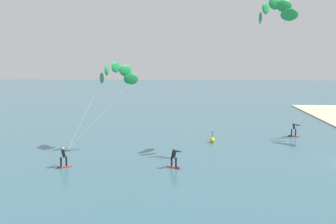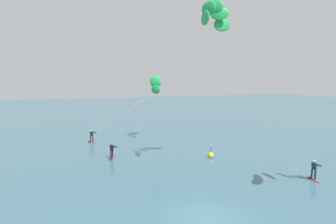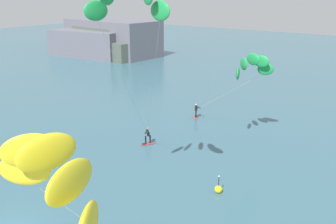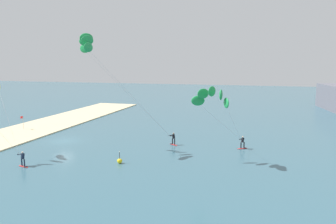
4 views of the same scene
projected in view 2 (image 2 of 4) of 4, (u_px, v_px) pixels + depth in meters
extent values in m
plane|color=#386070|center=(207.00, 218.00, 18.03)|extent=(240.00, 240.00, 0.00)
ellipsoid|color=red|center=(313.00, 179.00, 24.88)|extent=(0.74, 1.54, 0.08)
cube|color=black|center=(310.00, 177.00, 25.28)|extent=(0.35, 0.35, 0.02)
cylinder|color=#192338|center=(315.00, 175.00, 24.62)|extent=(0.14, 0.14, 0.78)
cylinder|color=#192338|center=(312.00, 173.00, 25.05)|extent=(0.14, 0.14, 0.78)
cube|color=#192338|center=(314.00, 166.00, 24.76)|extent=(0.37, 0.39, 0.63)
sphere|color=beige|center=(314.00, 161.00, 24.71)|extent=(0.20, 0.20, 0.20)
cylinder|color=black|center=(319.00, 166.00, 24.21)|extent=(0.14, 0.55, 0.03)
cylinder|color=#192338|center=(318.00, 165.00, 24.50)|extent=(0.20, 0.61, 0.15)
cylinder|color=#192338|center=(315.00, 165.00, 24.45)|extent=(0.40, 0.55, 0.15)
cylinder|color=#B2B2B7|center=(335.00, 131.00, 21.09)|extent=(3.01, 4.79, 6.64)
ellipsoid|color=red|center=(112.00, 159.00, 31.40)|extent=(1.14, 1.44, 0.08)
cube|color=black|center=(110.00, 159.00, 30.99)|extent=(0.40, 0.39, 0.02)
cylinder|color=black|center=(113.00, 154.00, 31.57)|extent=(0.14, 0.14, 0.78)
cylinder|color=black|center=(111.00, 155.00, 31.14)|extent=(0.14, 0.14, 0.78)
cube|color=black|center=(112.00, 148.00, 31.28)|extent=(0.43, 0.43, 0.63)
sphere|color=#9E7051|center=(112.00, 144.00, 31.24)|extent=(0.20, 0.20, 0.20)
cylinder|color=black|center=(116.00, 147.00, 30.98)|extent=(0.34, 0.47, 0.03)
cylinder|color=black|center=(114.00, 146.00, 31.21)|extent=(0.55, 0.40, 0.15)
cylinder|color=black|center=(113.00, 147.00, 31.03)|extent=(0.23, 0.61, 0.15)
ellipsoid|color=#1E9347|center=(205.00, 18.00, 22.92)|extent=(0.57, 1.56, 1.10)
ellipsoid|color=#1E9347|center=(209.00, 8.00, 23.39)|extent=(0.65, 1.57, 1.10)
ellipsoid|color=#1E9347|center=(214.00, 7.00, 24.30)|extent=(1.15, 1.43, 1.10)
ellipsoid|color=#1E9347|center=(219.00, 13.00, 25.29)|extent=(1.47, 1.08, 1.10)
ellipsoid|color=#1E9347|center=(222.00, 25.00, 25.93)|extent=(1.56, 0.57, 1.10)
cylinder|color=#B2B2B7|center=(154.00, 94.00, 26.97)|extent=(4.66, 9.57, 11.14)
cylinder|color=#B2B2B7|center=(164.00, 93.00, 28.47)|extent=(7.53, 7.53, 11.14)
ellipsoid|color=red|center=(92.00, 142.00, 39.47)|extent=(1.12, 1.45, 0.08)
cube|color=black|center=(90.00, 142.00, 39.69)|extent=(0.39, 0.39, 0.02)
cylinder|color=black|center=(93.00, 139.00, 39.30)|extent=(0.14, 0.14, 0.78)
cylinder|color=black|center=(91.00, 139.00, 39.54)|extent=(0.14, 0.14, 0.78)
cube|color=black|center=(92.00, 134.00, 39.35)|extent=(0.43, 0.43, 0.63)
sphere|color=beige|center=(92.00, 131.00, 39.30)|extent=(0.20, 0.20, 0.20)
cylinder|color=black|center=(96.00, 133.00, 39.36)|extent=(0.52, 0.23, 0.03)
cylinder|color=black|center=(94.00, 132.00, 39.45)|extent=(0.60, 0.10, 0.15)
cylinder|color=black|center=(94.00, 133.00, 39.23)|extent=(0.50, 0.48, 0.15)
ellipsoid|color=#1E9347|center=(156.00, 89.00, 37.41)|extent=(0.90, 1.49, 1.10)
ellipsoid|color=#1E9347|center=(156.00, 83.00, 37.96)|extent=(1.30, 1.26, 1.10)
ellipsoid|color=#1E9347|center=(156.00, 80.00, 38.99)|extent=(1.50, 0.83, 1.10)
ellipsoid|color=#1E9347|center=(156.00, 83.00, 40.10)|extent=(1.49, 0.36, 1.10)
ellipsoid|color=#1E9347|center=(156.00, 89.00, 40.81)|extent=(1.49, 0.90, 1.10)
cylinder|color=#B2B2B7|center=(125.00, 113.00, 38.40)|extent=(6.61, 4.39, 5.31)
cylinder|color=#B2B2B7|center=(126.00, 111.00, 40.10)|extent=(7.83, 1.20, 5.31)
sphere|color=yellow|center=(211.00, 155.00, 31.92)|extent=(0.56, 0.56, 0.56)
cylinder|color=#262628|center=(211.00, 149.00, 31.86)|extent=(0.06, 0.06, 0.70)
sphere|color=#F2F2CC|center=(211.00, 145.00, 31.81)|extent=(0.12, 0.12, 0.12)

